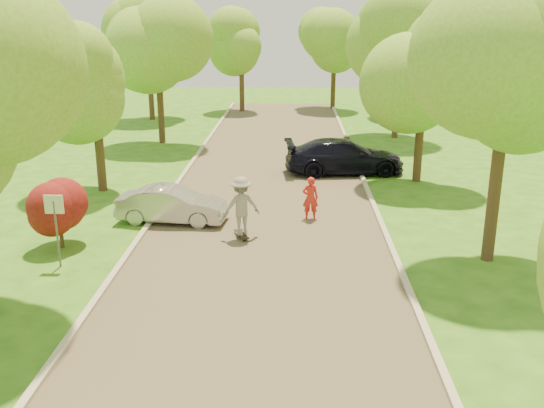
# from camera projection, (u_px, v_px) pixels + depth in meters

# --- Properties ---
(ground) EXTENTS (100.00, 100.00, 0.00)m
(ground) POSITION_uv_depth(u_px,v_px,m) (249.00, 340.00, 13.65)
(ground) COLOR #296317
(ground) RESTS_ON ground
(road) EXTENTS (8.00, 60.00, 0.01)m
(road) POSITION_uv_depth(u_px,v_px,m) (265.00, 224.00, 21.27)
(road) COLOR #4C4438
(road) RESTS_ON ground
(curb_left) EXTENTS (0.18, 60.00, 0.12)m
(curb_left) POSITION_uv_depth(u_px,v_px,m) (151.00, 221.00, 21.40)
(curb_left) COLOR #B2AD9E
(curb_left) RESTS_ON ground
(curb_right) EXTENTS (0.18, 60.00, 0.12)m
(curb_right) POSITION_uv_depth(u_px,v_px,m) (381.00, 224.00, 21.12)
(curb_right) COLOR #B2AD9E
(curb_right) RESTS_ON ground
(street_sign) EXTENTS (0.55, 0.06, 2.17)m
(street_sign) POSITION_uv_depth(u_px,v_px,m) (55.00, 216.00, 17.20)
(street_sign) COLOR #59595E
(street_sign) RESTS_ON ground
(red_shrub) EXTENTS (1.70, 1.70, 1.95)m
(red_shrub) POSITION_uv_depth(u_px,v_px,m) (59.00, 214.00, 18.78)
(red_shrub) COLOR #382619
(red_shrub) RESTS_ON ground
(tree_l_midb) EXTENTS (4.30, 4.20, 6.62)m
(tree_l_midb) POSITION_uv_depth(u_px,v_px,m) (98.00, 79.00, 23.96)
(tree_l_midb) COLOR #382619
(tree_l_midb) RESTS_ON ground
(tree_l_far) EXTENTS (4.92, 4.80, 7.79)m
(tree_l_far) POSITION_uv_depth(u_px,v_px,m) (161.00, 45.00, 33.22)
(tree_l_far) COLOR #382619
(tree_l_far) RESTS_ON ground
(tree_r_mida) EXTENTS (5.13, 5.00, 7.95)m
(tree_r_mida) POSITION_uv_depth(u_px,v_px,m) (516.00, 72.00, 16.52)
(tree_r_mida) COLOR #382619
(tree_r_mida) RESTS_ON ground
(tree_r_midb) EXTENTS (4.51, 4.40, 7.01)m
(tree_r_midb) POSITION_uv_depth(u_px,v_px,m) (429.00, 68.00, 25.32)
(tree_r_midb) COLOR #382619
(tree_r_midb) RESTS_ON ground
(tree_r_far) EXTENTS (5.33, 5.20, 8.34)m
(tree_r_far) POSITION_uv_depth(u_px,v_px,m) (405.00, 37.00, 34.55)
(tree_r_far) COLOR #382619
(tree_r_far) RESTS_ON ground
(tree_bg_a) EXTENTS (5.12, 5.00, 7.72)m
(tree_bg_a) POSITION_uv_depth(u_px,v_px,m) (151.00, 41.00, 40.98)
(tree_bg_a) COLOR #382619
(tree_bg_a) RESTS_ON ground
(tree_bg_b) EXTENTS (5.12, 5.00, 7.95)m
(tree_bg_b) POSITION_uv_depth(u_px,v_px,m) (399.00, 37.00, 42.23)
(tree_bg_b) COLOR #382619
(tree_bg_b) RESTS_ON ground
(tree_bg_c) EXTENTS (4.92, 4.80, 7.33)m
(tree_bg_c) POSITION_uv_depth(u_px,v_px,m) (244.00, 43.00, 44.68)
(tree_bg_c) COLOR #382619
(tree_bg_c) RESTS_ON ground
(tree_bg_d) EXTENTS (5.12, 5.00, 7.72)m
(tree_bg_d) POSITION_uv_depth(u_px,v_px,m) (337.00, 38.00, 46.25)
(tree_bg_d) COLOR #382619
(tree_bg_d) RESTS_ON ground
(silver_sedan) EXTENTS (3.96, 1.73, 1.26)m
(silver_sedan) POSITION_uv_depth(u_px,v_px,m) (172.00, 205.00, 21.29)
(silver_sedan) COLOR #A0A1A5
(silver_sedan) RESTS_ON ground
(dark_sedan) EXTENTS (5.64, 2.75, 1.58)m
(dark_sedan) POSITION_uv_depth(u_px,v_px,m) (344.00, 156.00, 27.89)
(dark_sedan) COLOR black
(dark_sedan) RESTS_ON ground
(longboard) EXTENTS (0.60, 1.03, 0.12)m
(longboard) POSITION_uv_depth(u_px,v_px,m) (241.00, 234.00, 19.93)
(longboard) COLOR black
(longboard) RESTS_ON ground
(skateboarder) EXTENTS (1.43, 1.11, 1.95)m
(skateboarder) POSITION_uv_depth(u_px,v_px,m) (241.00, 206.00, 19.63)
(skateboarder) COLOR gray
(skateboarder) RESTS_ON longboard
(person_striped) EXTENTS (0.58, 0.39, 1.57)m
(person_striped) POSITION_uv_depth(u_px,v_px,m) (310.00, 198.00, 21.54)
(person_striped) COLOR red
(person_striped) RESTS_ON ground
(person_olive) EXTENTS (0.85, 0.73, 1.52)m
(person_olive) POSITION_uv_depth(u_px,v_px,m) (345.00, 152.00, 28.97)
(person_olive) COLOR #2C321E
(person_olive) RESTS_ON ground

